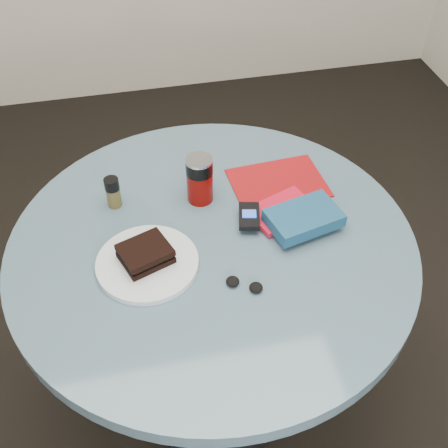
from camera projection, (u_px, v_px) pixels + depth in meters
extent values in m
plane|color=black|center=(215.00, 394.00, 1.90)|extent=(4.00, 4.00, 0.00)
cylinder|color=black|center=(215.00, 392.00, 1.89)|extent=(0.48, 0.48, 0.03)
cylinder|color=black|center=(214.00, 330.00, 1.64)|extent=(0.11, 0.11, 0.68)
cylinder|color=#425D6E|center=(212.00, 246.00, 1.39)|extent=(1.00, 1.00, 0.04)
cylinder|color=silver|center=(147.00, 263.00, 1.31)|extent=(0.31, 0.31, 0.02)
cube|color=black|center=(146.00, 257.00, 1.30)|extent=(0.14, 0.13, 0.02)
cube|color=#362514|center=(145.00, 254.00, 1.29)|extent=(0.12, 0.11, 0.01)
cube|color=black|center=(145.00, 250.00, 1.29)|extent=(0.14, 0.13, 0.02)
cylinder|color=#700905|center=(200.00, 186.00, 1.45)|extent=(0.08, 0.08, 0.09)
cylinder|color=black|center=(199.00, 167.00, 1.41)|extent=(0.08, 0.08, 0.04)
cylinder|color=silver|center=(199.00, 160.00, 1.39)|extent=(0.08, 0.08, 0.01)
cylinder|color=#504722|center=(114.00, 197.00, 1.45)|extent=(0.04, 0.04, 0.06)
cylinder|color=black|center=(112.00, 184.00, 1.41)|extent=(0.04, 0.04, 0.03)
cube|color=maroon|center=(278.00, 183.00, 1.52)|extent=(0.26, 0.20, 0.00)
cube|color=red|center=(282.00, 211.00, 1.43)|extent=(0.19, 0.16, 0.01)
cube|color=navy|center=(304.00, 218.00, 1.38)|extent=(0.20, 0.15, 0.03)
cube|color=black|center=(249.00, 216.00, 1.40)|extent=(0.07, 0.10, 0.01)
cube|color=blue|center=(249.00, 214.00, 1.39)|extent=(0.04, 0.04, 0.00)
ellipsoid|color=black|center=(233.00, 281.00, 1.27)|extent=(0.04, 0.04, 0.02)
ellipsoid|color=black|center=(256.00, 288.00, 1.26)|extent=(0.04, 0.04, 0.02)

